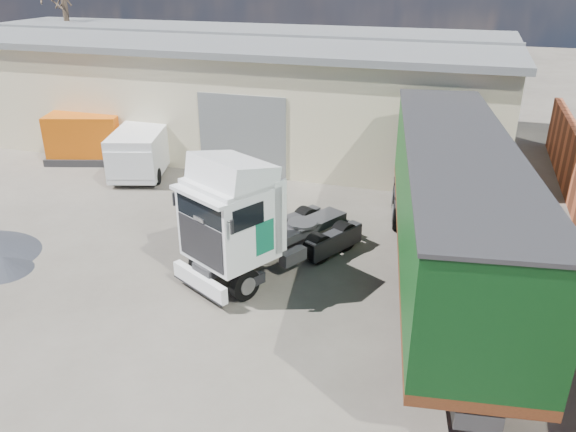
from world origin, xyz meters
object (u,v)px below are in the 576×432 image
(tractor_unit, at_px, (250,224))
(box_trailer, at_px, (452,199))
(panel_van, at_px, (143,150))
(orange_skip, at_px, (88,140))

(tractor_unit, relative_size, box_trailer, 0.45)
(panel_van, relative_size, orange_skip, 1.31)
(tractor_unit, relative_size, orange_skip, 1.49)
(panel_van, distance_m, orange_skip, 3.50)
(tractor_unit, bearing_deg, box_trailer, 40.16)
(box_trailer, bearing_deg, panel_van, 147.75)
(tractor_unit, distance_m, box_trailer, 5.76)
(panel_van, bearing_deg, tractor_unit, -58.82)
(panel_van, bearing_deg, orange_skip, 150.76)
(panel_van, bearing_deg, box_trailer, -40.66)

